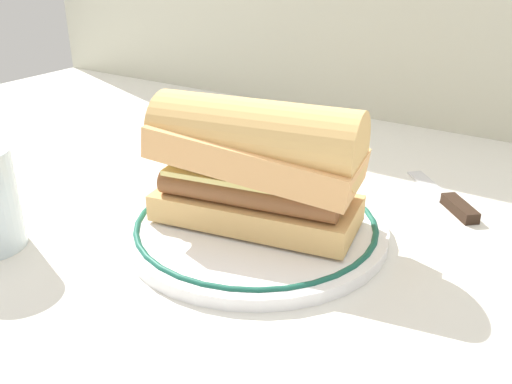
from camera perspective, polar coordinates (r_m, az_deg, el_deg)
ground_plane at (r=0.57m, az=-0.53°, el=-3.43°), size 1.50×1.50×0.00m
plate at (r=0.55m, az=-0.00°, el=-3.54°), size 0.26×0.26×0.01m
sausage_sandwich at (r=0.52m, az=-0.00°, el=3.12°), size 0.21×0.12×0.12m
butter_knife at (r=0.65m, az=19.01°, el=-0.57°), size 0.11×0.11×0.01m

